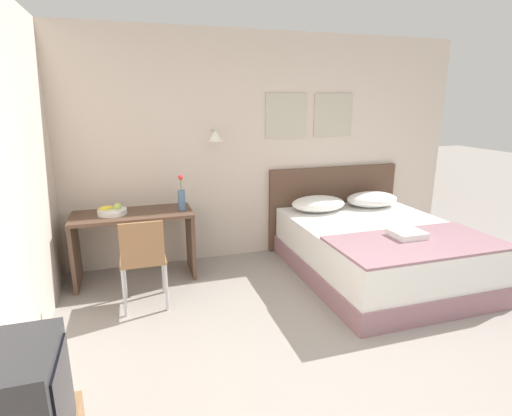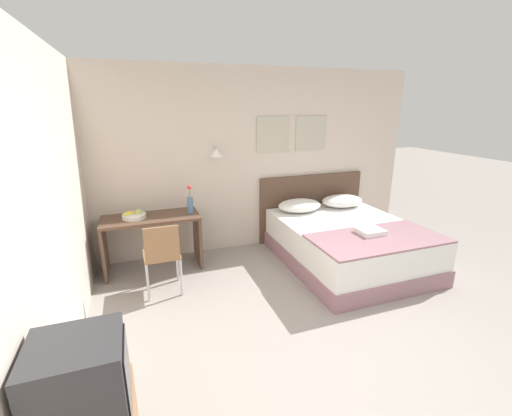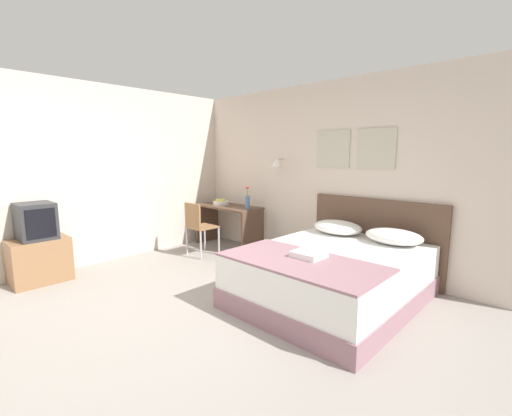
{
  "view_description": "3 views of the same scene",
  "coord_description": "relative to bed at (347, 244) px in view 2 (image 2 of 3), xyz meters",
  "views": [
    {
      "loc": [
        -1.46,
        -1.84,
        1.88
      ],
      "look_at": [
        -0.26,
        1.97,
        0.8
      ],
      "focal_mm": 28.0,
      "sensor_mm": 36.0,
      "label": 1
    },
    {
      "loc": [
        -1.63,
        -2.02,
        2.13
      ],
      "look_at": [
        -0.17,
        2.04,
        0.82
      ],
      "focal_mm": 24.0,
      "sensor_mm": 36.0,
      "label": 2
    },
    {
      "loc": [
        2.92,
        -1.58,
        1.63
      ],
      "look_at": [
        -0.16,
        1.68,
        0.92
      ],
      "focal_mm": 24.0,
      "sensor_mm": 36.0,
      "label": 3
    }
  ],
  "objects": [
    {
      "name": "folded_towel_near_foot",
      "position": [
        -0.01,
        -0.45,
        0.35
      ],
      "size": [
        0.3,
        0.27,
        0.06
      ],
      "color": "white",
      "rests_on": "throw_blanket"
    },
    {
      "name": "flower_vase",
      "position": [
        -2.01,
        0.69,
        0.59
      ],
      "size": [
        0.08,
        0.08,
        0.39
      ],
      "color": "#4C7099",
      "rests_on": "desk"
    },
    {
      "name": "ground_plane",
      "position": [
        -1.03,
        -1.66,
        -0.29
      ],
      "size": [
        24.0,
        24.0,
        0.0
      ],
      "primitive_type": "plane",
      "color": "gray"
    },
    {
      "name": "wall_left",
      "position": [
        -3.31,
        -1.79,
        1.04
      ],
      "size": [
        0.06,
        5.74,
        2.65
      ],
      "color": "beige",
      "rests_on": "ground_plane"
    },
    {
      "name": "pillow_left",
      "position": [
        -0.37,
        0.74,
        0.38
      ],
      "size": [
        0.67,
        0.47,
        0.18
      ],
      "color": "white",
      "rests_on": "bed"
    },
    {
      "name": "television",
      "position": [
        -3.03,
        -2.07,
        0.51
      ],
      "size": [
        0.45,
        0.4,
        0.46
      ],
      "color": "#2D2D30",
      "rests_on": "tv_stand"
    },
    {
      "name": "desk_chair",
      "position": [
        -2.46,
        0.02,
        0.23
      ],
      "size": [
        0.41,
        0.41,
        0.87
      ],
      "color": "#8E6642",
      "rests_on": "ground_plane"
    },
    {
      "name": "fruit_bowl",
      "position": [
        -2.72,
        0.74,
        0.49
      ],
      "size": [
        0.29,
        0.29,
        0.11
      ],
      "color": "silver",
      "rests_on": "desk"
    },
    {
      "name": "headboard",
      "position": [
        0.0,
        1.05,
        0.24
      ],
      "size": [
        1.78,
        0.06,
        1.05
      ],
      "color": "brown",
      "rests_on": "ground_plane"
    },
    {
      "name": "wall_back",
      "position": [
        -1.03,
        1.11,
        1.04
      ],
      "size": [
        5.3,
        0.31,
        2.65
      ],
      "color": "beige",
      "rests_on": "ground_plane"
    },
    {
      "name": "throw_blanket",
      "position": [
        0.0,
        -0.59,
        0.31
      ],
      "size": [
        1.61,
        0.82,
        0.02
      ],
      "color": "gray",
      "rests_on": "bed"
    },
    {
      "name": "pillow_right",
      "position": [
        0.37,
        0.74,
        0.38
      ],
      "size": [
        0.67,
        0.47,
        0.18
      ],
      "color": "white",
      "rests_on": "bed"
    },
    {
      "name": "bed",
      "position": [
        0.0,
        0.0,
        0.0
      ],
      "size": [
        1.66,
        2.05,
        0.58
      ],
      "color": "gray",
      "rests_on": "ground_plane"
    },
    {
      "name": "desk",
      "position": [
        -2.53,
        0.73,
        0.23
      ],
      "size": [
        1.23,
        0.55,
        0.74
      ],
      "color": "brown",
      "rests_on": "ground_plane"
    }
  ]
}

